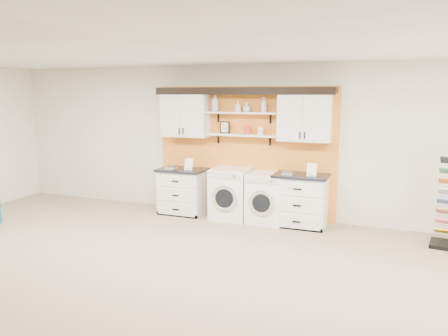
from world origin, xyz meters
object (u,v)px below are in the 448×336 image
at_px(base_cabinet_right, 301,200).
at_px(washer, 231,193).
at_px(dryer, 267,198).
at_px(base_cabinet_left, 183,191).

distance_m(base_cabinet_right, washer, 1.28).
bearing_deg(dryer, base_cabinet_left, 179.88).
bearing_deg(washer, base_cabinet_right, 0.15).
relative_size(washer, dryer, 1.05).
height_order(base_cabinet_right, washer, washer).
height_order(washer, dryer, washer).
distance_m(washer, dryer, 0.67).
relative_size(base_cabinet_left, base_cabinet_right, 0.95).
bearing_deg(dryer, washer, 180.00).
distance_m(base_cabinet_right, dryer, 0.60).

